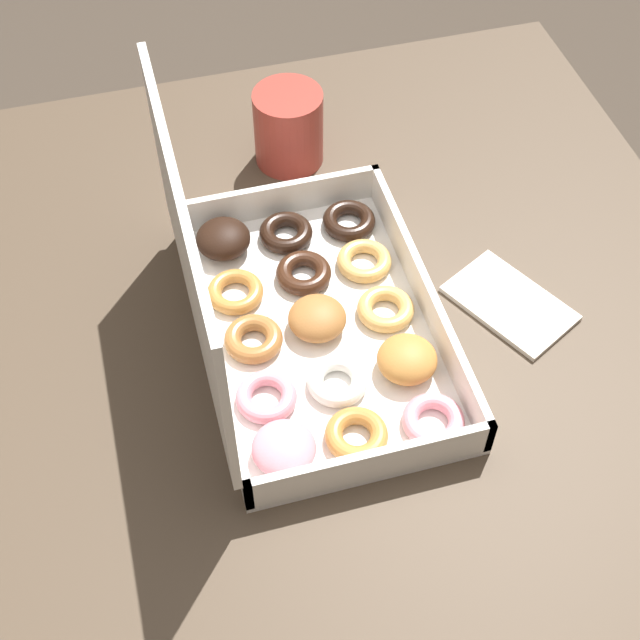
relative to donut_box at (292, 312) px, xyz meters
name	(u,v)px	position (x,y,z in m)	size (l,w,h in m)	color
ground_plane	(345,603)	(-0.03, -0.06, -0.76)	(8.00, 8.00, 0.00)	#42382D
dining_table	(357,405)	(-0.03, -0.06, -0.15)	(0.99, 0.84, 0.72)	#4C3D2D
donut_box	(292,312)	(0.00, 0.00, 0.00)	(0.36, 0.24, 0.25)	white
coffee_mug	(287,127)	(0.27, -0.06, 0.00)	(0.08, 0.08, 0.10)	#A3382D
paper_napkin	(510,303)	(-0.02, -0.24, -0.04)	(0.15, 0.13, 0.01)	silver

